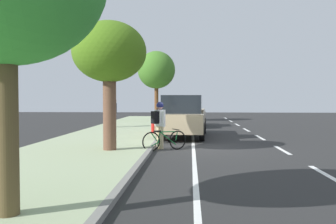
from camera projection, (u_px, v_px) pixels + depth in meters
ground at (196, 148)px, 13.59m from camera, size 69.66×69.66×0.00m
sidewalk at (92, 146)px, 13.82m from camera, size 4.39×43.54×0.12m
curb_edge at (153, 146)px, 13.68m from camera, size 0.16×43.54×0.12m
lane_stripe_centre at (282, 150)px, 13.08m from camera, size 0.14×44.20×0.01m
lane_stripe_bike_edge at (193, 148)px, 13.60m from camera, size 0.12×43.54×0.01m
parked_sedan_green_nearest at (188, 115)px, 24.14m from camera, size 1.94×4.45×1.52m
parked_pickup_tan_second at (184, 118)px, 17.43m from camera, size 2.26×5.40×1.95m
bicycle_at_curb at (165, 140)px, 12.92m from camera, size 1.47×0.97×0.73m
cyclist_with_backpack at (159, 120)px, 13.35m from camera, size 0.53×0.55×1.69m
street_tree_near_cyclist at (156, 70)px, 29.01m from camera, size 2.91×2.91×5.36m
street_tree_mid_block at (109, 54)px, 12.17m from camera, size 2.42×2.42×4.21m
pedestrian_on_phone at (115, 111)px, 22.01m from camera, size 0.28×0.61×1.65m
fire_hydrant at (153, 124)px, 18.09m from camera, size 0.22×0.22×0.84m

